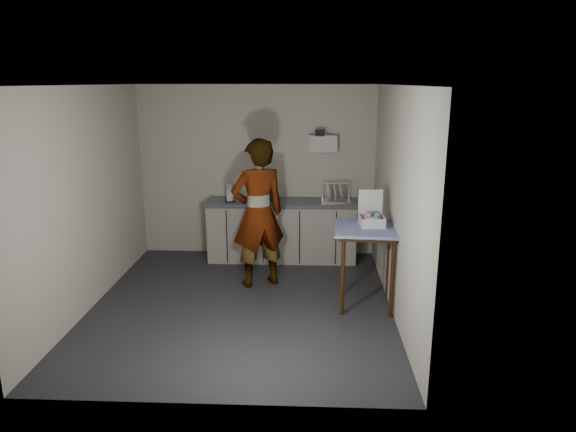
{
  "coord_description": "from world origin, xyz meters",
  "views": [
    {
      "loc": [
        0.81,
        -5.75,
        2.64
      ],
      "look_at": [
        0.54,
        0.45,
        1.01
      ],
      "focal_mm": 32.0,
      "sensor_mm": 36.0,
      "label": 1
    }
  ],
  "objects_px": {
    "bakery_box": "(372,218)",
    "kitchen_counter": "(282,232)",
    "soda_can": "(277,197)",
    "dark_bottle": "(259,191)",
    "soap_bottle": "(273,191)",
    "standing_man": "(258,214)",
    "dish_rack": "(335,197)",
    "side_table": "(368,238)",
    "paper_towel": "(230,193)"
  },
  "relations": [
    {
      "from": "side_table",
      "to": "paper_towel",
      "type": "bearing_deg",
      "value": 143.8
    },
    {
      "from": "soda_can",
      "to": "dark_bottle",
      "type": "xyz_separation_m",
      "value": [
        -0.27,
        0.1,
        0.08
      ]
    },
    {
      "from": "soda_can",
      "to": "dish_rack",
      "type": "distance_m",
      "value": 0.87
    },
    {
      "from": "dark_bottle",
      "to": "bakery_box",
      "type": "bearing_deg",
      "value": -48.06
    },
    {
      "from": "side_table",
      "to": "bakery_box",
      "type": "bearing_deg",
      "value": 65.98
    },
    {
      "from": "kitchen_counter",
      "to": "soda_can",
      "type": "relative_size",
      "value": 20.08
    },
    {
      "from": "kitchen_counter",
      "to": "bakery_box",
      "type": "distance_m",
      "value": 2.06
    },
    {
      "from": "dish_rack",
      "to": "dark_bottle",
      "type": "bearing_deg",
      "value": 176.73
    },
    {
      "from": "soap_bottle",
      "to": "soda_can",
      "type": "xyz_separation_m",
      "value": [
        0.06,
        -0.01,
        -0.09
      ]
    },
    {
      "from": "dark_bottle",
      "to": "dish_rack",
      "type": "relative_size",
      "value": 0.62
    },
    {
      "from": "kitchen_counter",
      "to": "paper_towel",
      "type": "bearing_deg",
      "value": -175.02
    },
    {
      "from": "soda_can",
      "to": "paper_towel",
      "type": "relative_size",
      "value": 0.4
    },
    {
      "from": "kitchen_counter",
      "to": "paper_towel",
      "type": "distance_m",
      "value": 0.99
    },
    {
      "from": "dish_rack",
      "to": "bakery_box",
      "type": "bearing_deg",
      "value": -77.55
    },
    {
      "from": "dish_rack",
      "to": "paper_towel",
      "type": "bearing_deg",
      "value": -176.84
    },
    {
      "from": "soap_bottle",
      "to": "soda_can",
      "type": "relative_size",
      "value": 2.66
    },
    {
      "from": "standing_man",
      "to": "bakery_box",
      "type": "relative_size",
      "value": 4.83
    },
    {
      "from": "kitchen_counter",
      "to": "paper_towel",
      "type": "height_order",
      "value": "paper_towel"
    },
    {
      "from": "dark_bottle",
      "to": "bakery_box",
      "type": "distance_m",
      "value": 2.23
    },
    {
      "from": "standing_man",
      "to": "soda_can",
      "type": "xyz_separation_m",
      "value": [
        0.18,
        1.02,
        -0.01
      ]
    },
    {
      "from": "bakery_box",
      "to": "kitchen_counter",
      "type": "bearing_deg",
      "value": 122.46
    },
    {
      "from": "bakery_box",
      "to": "soap_bottle",
      "type": "bearing_deg",
      "value": 125.56
    },
    {
      "from": "side_table",
      "to": "paper_towel",
      "type": "distance_m",
      "value": 2.47
    },
    {
      "from": "paper_towel",
      "to": "dish_rack",
      "type": "distance_m",
      "value": 1.57
    },
    {
      "from": "dark_bottle",
      "to": "soda_can",
      "type": "bearing_deg",
      "value": -19.9
    },
    {
      "from": "soda_can",
      "to": "dish_rack",
      "type": "relative_size",
      "value": 0.26
    },
    {
      "from": "standing_man",
      "to": "dark_bottle",
      "type": "relative_size",
      "value": 7.21
    },
    {
      "from": "kitchen_counter",
      "to": "dark_bottle",
      "type": "bearing_deg",
      "value": 166.36
    },
    {
      "from": "kitchen_counter",
      "to": "side_table",
      "type": "relative_size",
      "value": 2.27
    },
    {
      "from": "kitchen_counter",
      "to": "bakery_box",
      "type": "relative_size",
      "value": 5.54
    },
    {
      "from": "soda_can",
      "to": "standing_man",
      "type": "bearing_deg",
      "value": -99.93
    },
    {
      "from": "kitchen_counter",
      "to": "soda_can",
      "type": "bearing_deg",
      "value": -169.64
    },
    {
      "from": "standing_man",
      "to": "soda_can",
      "type": "relative_size",
      "value": 17.52
    },
    {
      "from": "soap_bottle",
      "to": "paper_towel",
      "type": "bearing_deg",
      "value": -174.21
    },
    {
      "from": "kitchen_counter",
      "to": "standing_man",
      "type": "height_order",
      "value": "standing_man"
    },
    {
      "from": "soap_bottle",
      "to": "bakery_box",
      "type": "xyz_separation_m",
      "value": [
        1.28,
        -1.57,
        0.02
      ]
    },
    {
      "from": "soda_can",
      "to": "bakery_box",
      "type": "distance_m",
      "value": 1.99
    },
    {
      "from": "side_table",
      "to": "soap_bottle",
      "type": "xyz_separation_m",
      "value": [
        -1.23,
        1.66,
        0.2
      ]
    },
    {
      "from": "soap_bottle",
      "to": "dark_bottle",
      "type": "xyz_separation_m",
      "value": [
        -0.21,
        0.09,
        -0.01
      ]
    },
    {
      "from": "paper_towel",
      "to": "standing_man",
      "type": "bearing_deg",
      "value": -61.79
    },
    {
      "from": "kitchen_counter",
      "to": "bakery_box",
      "type": "height_order",
      "value": "bakery_box"
    },
    {
      "from": "standing_man",
      "to": "bakery_box",
      "type": "xyz_separation_m",
      "value": [
        1.4,
        -0.54,
        0.1
      ]
    },
    {
      "from": "soda_can",
      "to": "dish_rack",
      "type": "height_order",
      "value": "dish_rack"
    },
    {
      "from": "standing_man",
      "to": "paper_towel",
      "type": "xyz_separation_m",
      "value": [
        -0.52,
        0.97,
        0.06
      ]
    },
    {
      "from": "kitchen_counter",
      "to": "soap_bottle",
      "type": "height_order",
      "value": "soap_bottle"
    },
    {
      "from": "standing_man",
      "to": "dish_rack",
      "type": "distance_m",
      "value": 1.49
    },
    {
      "from": "soda_can",
      "to": "bakery_box",
      "type": "relative_size",
      "value": 0.28
    },
    {
      "from": "dish_rack",
      "to": "soda_can",
      "type": "bearing_deg",
      "value": -177.83
    },
    {
      "from": "dark_bottle",
      "to": "dish_rack",
      "type": "distance_m",
      "value": 1.14
    },
    {
      "from": "dark_bottle",
      "to": "side_table",
      "type": "bearing_deg",
      "value": -50.33
    }
  ]
}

